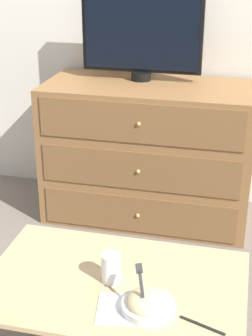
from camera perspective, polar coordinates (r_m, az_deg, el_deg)
name	(u,v)px	position (r m, az deg, el deg)	size (l,w,h in m)	color
ground_plane	(153,191)	(3.58, 2.98, -2.59)	(12.00, 12.00, 0.00)	#70665B
dresser	(148,153)	(3.12, 2.48, 1.73)	(1.22, 0.59, 0.84)	olive
tv	(142,36)	(3.04, 1.76, 14.38)	(0.70, 0.12, 0.48)	black
coffee_table	(114,291)	(2.05, -1.32, -13.49)	(1.00, 0.65, 0.40)	tan
takeout_bowl	(148,304)	(1.87, 2.49, -14.81)	(0.19, 0.19, 0.16)	silver
drink_cup	(111,269)	(1.99, -1.65, -11.17)	(0.08, 0.08, 0.12)	#9E6638
napkin	(122,309)	(1.89, -0.46, -15.35)	(0.20, 0.20, 0.00)	white
knife	(202,325)	(1.84, 8.44, -16.87)	(0.16, 0.06, 0.01)	black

